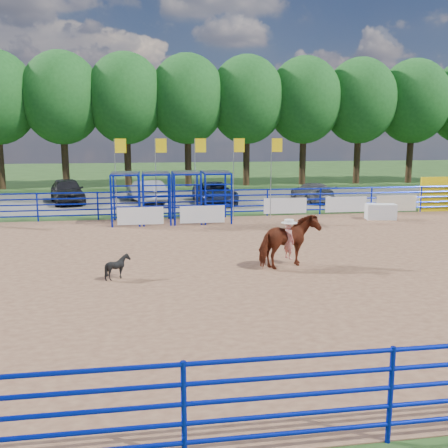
{
  "coord_description": "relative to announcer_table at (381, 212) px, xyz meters",
  "views": [
    {
      "loc": [
        -3.4,
        -16.22,
        4.51
      ],
      "look_at": [
        -0.76,
        1.0,
        1.3
      ],
      "focal_mm": 40.0,
      "sensor_mm": 36.0,
      "label": 1
    }
  ],
  "objects": [
    {
      "name": "horse_and_rider",
      "position": [
        -7.4,
        -8.44,
        0.53
      ],
      "size": [
        2.32,
        1.72,
        2.26
      ],
      "color": "#622613",
      "rests_on": "arena_dirt"
    },
    {
      "name": "gravel_strip",
      "position": [
        -8.6,
        9.02,
        -0.42
      ],
      "size": [
        40.0,
        10.0,
        0.01
      ],
      "primitive_type": "cube",
      "color": "slate",
      "rests_on": "ground"
    },
    {
      "name": "chute_assembly",
      "position": [
        -10.5,
        0.85,
        0.84
      ],
      "size": [
        19.32,
        2.41,
        4.2
      ],
      "color": "#081BBB",
      "rests_on": "ground"
    },
    {
      "name": "announcer_table",
      "position": [
        0.0,
        0.0,
        0.0
      ],
      "size": [
        1.61,
        0.96,
        0.81
      ],
      "primitive_type": "cube",
      "rotation": [
        0.0,
        0.0,
        -0.17
      ],
      "color": "white",
      "rests_on": "arena_dirt"
    },
    {
      "name": "car_c",
      "position": [
        -7.78,
        7.26,
        0.26
      ],
      "size": [
        2.64,
        5.04,
        1.35
      ],
      "primitive_type": "imported",
      "rotation": [
        0.0,
        0.0,
        0.08
      ],
      "color": "#131A31",
      "rests_on": "gravel_strip"
    },
    {
      "name": "car_d",
      "position": [
        -1.33,
        7.18,
        0.21
      ],
      "size": [
        2.07,
        4.4,
        1.24
      ],
      "primitive_type": "imported",
      "rotation": [
        0.0,
        0.0,
        3.22
      ],
      "color": "#525255",
      "rests_on": "gravel_strip"
    },
    {
      "name": "ground",
      "position": [
        -8.6,
        -7.98,
        -0.42
      ],
      "size": [
        120.0,
        120.0,
        0.0
      ],
      "primitive_type": "plane",
      "color": "#325421",
      "rests_on": "ground"
    },
    {
      "name": "car_b",
      "position": [
        -12.11,
        8.49,
        0.31
      ],
      "size": [
        2.8,
        4.62,
        1.44
      ],
      "primitive_type": "imported",
      "rotation": [
        0.0,
        0.0,
        3.46
      ],
      "color": "gray",
      "rests_on": "gravel_strip"
    },
    {
      "name": "arena_dirt",
      "position": [
        -8.6,
        -7.98,
        -0.41
      ],
      "size": [
        30.0,
        20.0,
        0.02
      ],
      "primitive_type": "cube",
      "color": "#9B6D4D",
      "rests_on": "ground"
    },
    {
      "name": "calf",
      "position": [
        -13.0,
        -8.92,
        -0.01
      ],
      "size": [
        0.81,
        0.75,
        0.78
      ],
      "primitive_type": "imported",
      "rotation": [
        0.0,
        0.0,
        1.38
      ],
      "color": "black",
      "rests_on": "arena_dirt"
    },
    {
      "name": "perimeter_fence",
      "position": [
        -8.6,
        -7.98,
        0.33
      ],
      "size": [
        30.1,
        20.1,
        1.5
      ],
      "color": "#081BBB",
      "rests_on": "ground"
    },
    {
      "name": "car_a",
      "position": [
        -17.16,
        8.87,
        0.38
      ],
      "size": [
        2.97,
        5.0,
        1.59
      ],
      "primitive_type": "imported",
      "rotation": [
        0.0,
        0.0,
        0.25
      ],
      "color": "black",
      "rests_on": "gravel_strip"
    },
    {
      "name": "treeline",
      "position": [
        -8.6,
        18.02,
        7.11
      ],
      "size": [
        56.4,
        6.4,
        11.24
      ],
      "color": "#3F2B19",
      "rests_on": "ground"
    }
  ]
}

